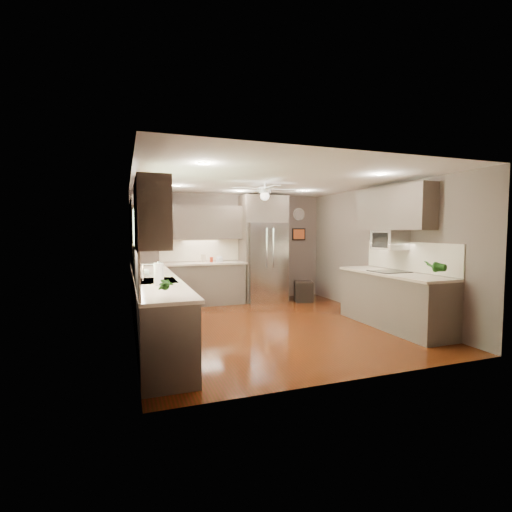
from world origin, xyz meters
TOP-DOWN VIEW (x-y plane):
  - floor at (0.00, 0.00)m, footprint 5.00×5.00m
  - ceiling at (0.00, 0.00)m, footprint 5.00×5.00m
  - wall_back at (0.00, 2.50)m, footprint 4.50×0.00m
  - wall_front at (0.00, -2.50)m, footprint 4.50×0.00m
  - wall_left at (-2.25, 0.00)m, footprint 0.00×5.00m
  - wall_right at (2.25, 0.00)m, footprint 0.00×5.00m
  - canister_c at (-0.72, 2.25)m, footprint 0.14×0.14m
  - canister_d at (-0.55, 2.18)m, footprint 0.08×0.08m
  - soap_bottle at (-2.08, -0.14)m, footprint 0.09×0.09m
  - potted_plant_left at (-1.97, -1.97)m, footprint 0.17×0.13m
  - potted_plant_right at (1.91, -1.67)m, footprint 0.23×0.20m
  - bowl at (-0.35, 2.23)m, footprint 0.28×0.28m
  - left_run at (-1.95, 0.15)m, footprint 0.65×4.70m
  - back_run at (-0.72, 2.20)m, footprint 1.85×0.65m
  - uppers at (-0.74, 0.71)m, footprint 4.50×4.70m
  - window at (-2.22, -0.50)m, footprint 0.05×1.12m
  - sink at (-1.93, -0.50)m, footprint 0.50×0.70m
  - refrigerator at (0.70, 2.16)m, footprint 1.06×0.75m
  - right_run at (1.93, -0.80)m, footprint 0.70×2.20m
  - microwave at (2.03, -0.55)m, footprint 0.43×0.55m
  - ceiling_fan at (-0.00, 0.30)m, footprint 1.18×1.18m
  - recessed_lights at (-0.04, 0.40)m, footprint 2.84×3.14m
  - wall_clock at (1.75, 2.48)m, footprint 0.30×0.03m
  - framed_print at (1.75, 2.48)m, footprint 0.36×0.03m
  - stool at (1.52, 1.74)m, footprint 0.51×0.51m
  - paper_towel at (-1.96, -0.97)m, footprint 0.13×0.13m

SIDE VIEW (x-z plane):
  - floor at x=0.00m, z-range 0.00..0.00m
  - stool at x=1.52m, z-range 0.00..0.48m
  - left_run at x=-1.95m, z-range -0.24..1.21m
  - back_run at x=-0.72m, z-range -0.24..1.21m
  - right_run at x=1.93m, z-range -0.24..1.21m
  - sink at x=-1.93m, z-range 0.75..1.07m
  - bowl at x=-0.35m, z-range 0.94..0.99m
  - canister_d at x=-0.55m, z-range 0.94..1.06m
  - soap_bottle at x=-2.08m, z-range 0.94..1.11m
  - canister_c at x=-0.72m, z-range 0.94..1.12m
  - paper_towel at x=-1.96m, z-range 0.92..1.24m
  - potted_plant_left at x=-1.97m, z-range 0.94..1.23m
  - potted_plant_right at x=1.91m, z-range 0.94..1.29m
  - refrigerator at x=0.70m, z-range -0.04..2.41m
  - wall_back at x=0.00m, z-range -1.00..3.50m
  - wall_front at x=0.00m, z-range -1.00..3.50m
  - wall_left at x=-2.25m, z-range -1.25..3.75m
  - wall_right at x=2.25m, z-range -1.25..3.75m
  - microwave at x=2.03m, z-range 1.31..1.65m
  - framed_print at x=1.75m, z-range 1.40..1.70m
  - window at x=-2.22m, z-range 1.09..2.01m
  - uppers at x=-0.74m, z-range 1.39..2.35m
  - wall_clock at x=1.75m, z-range 1.90..2.20m
  - ceiling_fan at x=0.00m, z-range 2.17..2.49m
  - recessed_lights at x=-0.04m, z-range 2.49..2.50m
  - ceiling at x=0.00m, z-range 2.50..2.50m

